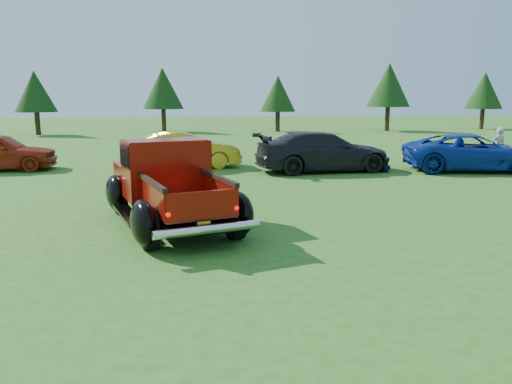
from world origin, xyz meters
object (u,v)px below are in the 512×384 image
Objects in this scene: tree_east at (389,85)px; show_car_blue at (472,153)px; tree_far_east at (484,91)px; show_car_yellow at (184,150)px; tree_west at (35,92)px; tree_mid_right at (278,94)px; show_car_grey at (323,152)px; spectator at (498,147)px; pickup_truck at (166,183)px; tree_mid_left at (163,88)px.

tree_east is 22.65m from show_car_blue.
tree_far_east is 32.78m from show_car_yellow.
tree_east is (27.00, 0.50, 0.55)m from tree_west.
tree_mid_right reaches higher than show_car_blue.
tree_far_east reaches higher than show_car_grey.
tree_east is 1.08× the size of show_car_blue.
tree_west reaches higher than show_car_blue.
spectator reaches higher than show_car_yellow.
pickup_truck is at bearing 168.68° from show_car_yellow.
show_car_yellow is (-16.50, -19.44, -2.95)m from tree_east.
tree_east is 1.02× the size of pickup_truck.
pickup_truck is 3.35× the size of spectator.
tree_east is 9.06m from tree_far_east.
show_car_grey is at bearing -115.00° from show_car_yellow.
tree_far_east is 38.89m from pickup_truck.
tree_west is 0.90× the size of show_car_grey.
tree_mid_left reaches higher than tree_west.
tree_west reaches higher than show_car_yellow.
tree_mid_left is at bearing 12.31° from show_car_grey.
show_car_yellow is (0.43, 8.45, -0.17)m from pickup_truck.
pickup_truck is (-16.93, -27.89, -2.78)m from tree_east.
spectator is (12.30, -1.51, 0.08)m from show_car_yellow.
show_car_yellow is at bearing -130.32° from tree_east.
show_car_grey is 7.14m from spectator.
spectator is (13.80, -22.45, -2.59)m from tree_mid_left.
tree_mid_left is 29.52m from pickup_truck.
tree_mid_right is at bearing -80.03° from spectator.
tree_mid_left reaches higher than tree_mid_right.
tree_mid_left is 21.17m from show_car_yellow.
tree_west is 0.96× the size of tree_far_east.
pickup_truck is 1.06× the size of show_car_blue.
tree_west is at bearing -167.47° from tree_mid_left.
tree_mid_right is 0.83× the size of pickup_truck.
tree_mid_left is at bearing 38.67° from show_car_blue.
show_car_blue is (-14.75, -22.70, -2.55)m from tree_far_east.
show_car_blue is at bearing 23.24° from spectator.
show_car_blue is (3.25, -22.20, -2.28)m from tree_mid_right.
tree_mid_left is 0.95× the size of pickup_truck.
tree_west is 0.92× the size of tree_mid_left.
pickup_truck reaches higher than show_car_yellow.
show_car_blue is at bearing -81.68° from tree_mid_right.
show_car_yellow is (-7.50, -19.94, -2.26)m from tree_mid_right.
tree_east is at bearing 42.80° from pickup_truck.
tree_far_east reaches higher than pickup_truck.
pickup_truck is (-25.93, -28.89, -2.37)m from tree_far_east.
tree_mid_right reaches higher than show_car_yellow.
tree_east is at bearing -32.58° from show_car_grey.
spectator reaches higher than show_car_blue.
tree_mid_left is 26.37m from show_car_blue.
tree_west is at bearing 33.21° from show_car_grey.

